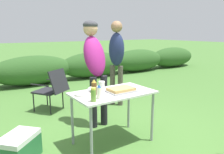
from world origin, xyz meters
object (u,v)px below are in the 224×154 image
food_tray (121,90)px  camp_chair_green_behind_table (52,88)px  paper_cup_stack (102,88)px  relish_jar (93,95)px  folding_table (113,97)px  plate_stack (83,94)px  standing_person_in_navy_coat (95,60)px  standing_person_in_dark_puffer (117,54)px  mixing_bowl (96,89)px  mayo_bottle (99,92)px  cooler_box (19,148)px  beer_bottle (94,87)px

food_tray → camp_chair_green_behind_table: (-0.37, 1.77, -0.30)m
paper_cup_stack → relish_jar: paper_cup_stack is taller
folding_table → food_tray: bearing=-24.9°
food_tray → paper_cup_stack: (-0.28, 0.05, 0.06)m
paper_cup_stack → relish_jar: (-0.24, -0.21, -0.00)m
plate_stack → paper_cup_stack: bearing=-19.6°
standing_person_in_navy_coat → food_tray: bearing=-90.0°
folding_table → standing_person_in_dark_puffer: 1.70m
folding_table → plate_stack: plate_stack is taller
plate_stack → mixing_bowl: size_ratio=0.87×
mixing_bowl → standing_person_in_dark_puffer: bearing=45.1°
mayo_bottle → relish_jar: 0.13m
standing_person_in_navy_coat → cooler_box: size_ratio=3.02×
beer_bottle → standing_person_in_dark_puffer: bearing=45.6°
mayo_bottle → camp_chair_green_behind_table: size_ratio=0.21×
mixing_bowl → standing_person_in_dark_puffer: standing_person_in_dark_puffer is taller
mayo_bottle → folding_table: bearing=25.6°
beer_bottle → standing_person_in_dark_puffer: size_ratio=0.12×
folding_table → standing_person_in_navy_coat: (0.13, 0.72, 0.43)m
folding_table → standing_person_in_dark_puffer: standing_person_in_dark_puffer is taller
paper_cup_stack → mayo_bottle: mayo_bottle is taller
folding_table → paper_cup_stack: bearing=179.6°
beer_bottle → standing_person_in_navy_coat: size_ratio=0.12×
food_tray → plate_stack: (-0.51, 0.13, -0.01)m
mixing_bowl → paper_cup_stack: paper_cup_stack is taller
camp_chair_green_behind_table → cooler_box: size_ratio=1.46×
standing_person_in_navy_coat → standing_person_in_dark_puffer: bearing=37.0°
paper_cup_stack → mayo_bottle: 0.19m
standing_person_in_dark_puffer → standing_person_in_navy_coat: bearing=-85.9°
plate_stack → cooler_box: bearing=168.2°
plate_stack → mayo_bottle: bearing=-65.0°
folding_table → paper_cup_stack: (-0.18, 0.00, 0.16)m
standing_person_in_navy_coat → cooler_box: 1.68m
food_tray → cooler_box: size_ratio=0.68×
cooler_box → plate_stack: bearing=125.2°
paper_cup_stack → mixing_bowl: bearing=86.4°
standing_person_in_navy_coat → cooler_box: (-1.32, -0.47, -0.92)m
beer_bottle → standing_person_in_navy_coat: (0.40, 0.68, 0.26)m
plate_stack → mixing_bowl: (0.24, 0.08, 0.02)m
beer_bottle → standing_person_in_dark_puffer: 1.81m
food_tray → relish_jar: bearing=-163.0°
plate_stack → beer_bottle: bearing=-18.0°
mayo_bottle → camp_chair_green_behind_table: 1.90m
folding_table → relish_jar: relish_jar is taller
mixing_bowl → cooler_box: 1.19m
paper_cup_stack → relish_jar: bearing=-139.1°
folding_table → plate_stack: size_ratio=5.26×
standing_person_in_navy_coat → standing_person_in_dark_puffer: 1.05m
standing_person_in_dark_puffer → camp_chair_green_behind_table: standing_person_in_dark_puffer is taller
mayo_bottle → standing_person_in_navy_coat: (0.43, 0.87, 0.27)m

